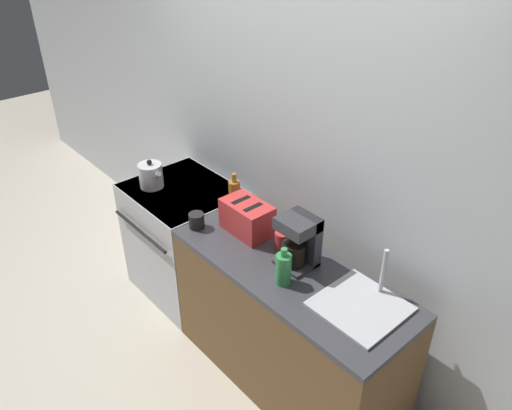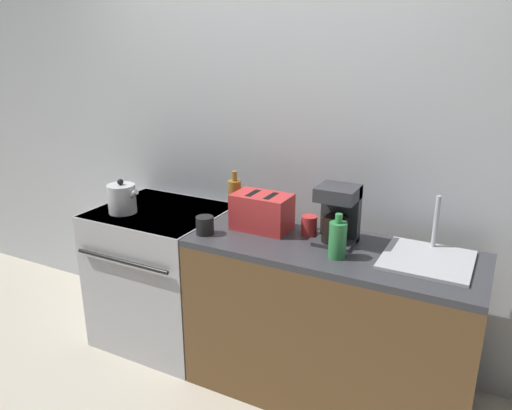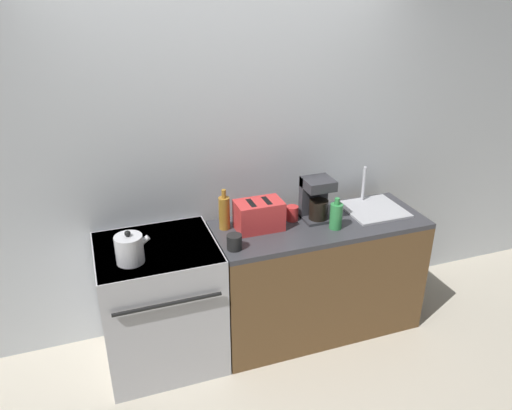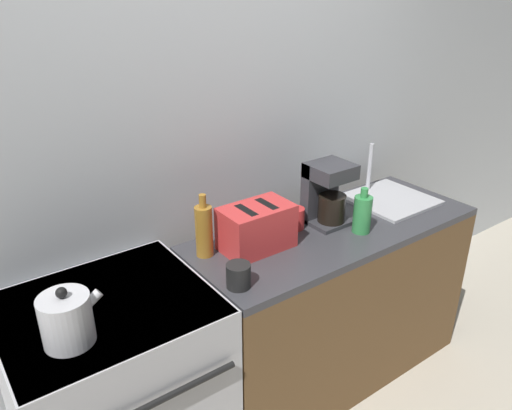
{
  "view_description": "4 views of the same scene",
  "coord_description": "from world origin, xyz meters",
  "px_view_note": "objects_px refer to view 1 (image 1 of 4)",
  "views": [
    {
      "loc": [
        2.04,
        -1.28,
        2.65
      ],
      "look_at": [
        0.16,
        0.36,
        1.1
      ],
      "focal_mm": 35.0,
      "sensor_mm": 36.0,
      "label": 1
    },
    {
      "loc": [
        1.27,
        -1.96,
        1.9
      ],
      "look_at": [
        0.08,
        0.31,
        1.04
      ],
      "focal_mm": 35.0,
      "sensor_mm": 36.0,
      "label": 2
    },
    {
      "loc": [
        -0.93,
        -2.48,
        2.47
      ],
      "look_at": [
        0.07,
        0.33,
        1.08
      ],
      "focal_mm": 35.0,
      "sensor_mm": 36.0,
      "label": 3
    },
    {
      "loc": [
        -1.05,
        -1.23,
        1.99
      ],
      "look_at": [
        0.09,
        0.35,
        1.1
      ],
      "focal_mm": 35.0,
      "sensor_mm": 36.0,
      "label": 4
    }
  ],
  "objects_px": {
    "toaster": "(247,217)",
    "cup_red": "(282,240)",
    "bottle_green": "(283,268)",
    "coffee_maker": "(300,240)",
    "stove": "(186,239)",
    "kettle": "(151,175)",
    "cup_black": "(197,221)",
    "bottle_amber": "(235,196)"
  },
  "relations": [
    {
      "from": "toaster",
      "to": "cup_red",
      "type": "bearing_deg",
      "value": 9.25
    },
    {
      "from": "cup_black",
      "to": "kettle",
      "type": "bearing_deg",
      "value": 174.48
    },
    {
      "from": "stove",
      "to": "bottle_green",
      "type": "height_order",
      "value": "bottle_green"
    },
    {
      "from": "kettle",
      "to": "bottle_amber",
      "type": "relative_size",
      "value": 0.74
    },
    {
      "from": "bottle_amber",
      "to": "cup_black",
      "type": "relative_size",
      "value": 2.91
    },
    {
      "from": "bottle_amber",
      "to": "stove",
      "type": "bearing_deg",
      "value": -168.98
    },
    {
      "from": "cup_black",
      "to": "bottle_green",
      "type": "bearing_deg",
      "value": 3.22
    },
    {
      "from": "bottle_green",
      "to": "cup_red",
      "type": "xyz_separation_m",
      "value": [
        -0.23,
        0.21,
        -0.04
      ]
    },
    {
      "from": "kettle",
      "to": "stove",
      "type": "bearing_deg",
      "value": 38.73
    },
    {
      "from": "toaster",
      "to": "kettle",
      "type": "bearing_deg",
      "value": -170.41
    },
    {
      "from": "kettle",
      "to": "coffee_maker",
      "type": "relative_size",
      "value": 0.69
    },
    {
      "from": "toaster",
      "to": "coffee_maker",
      "type": "xyz_separation_m",
      "value": [
        0.43,
        0.02,
        0.06
      ]
    },
    {
      "from": "coffee_maker",
      "to": "cup_black",
      "type": "distance_m",
      "value": 0.71
    },
    {
      "from": "kettle",
      "to": "toaster",
      "type": "height_order",
      "value": "kettle"
    },
    {
      "from": "toaster",
      "to": "cup_red",
      "type": "relative_size",
      "value": 3.01
    },
    {
      "from": "bottle_green",
      "to": "cup_red",
      "type": "bearing_deg",
      "value": 137.48
    },
    {
      "from": "coffee_maker",
      "to": "cup_red",
      "type": "height_order",
      "value": "coffee_maker"
    },
    {
      "from": "bottle_amber",
      "to": "cup_red",
      "type": "xyz_separation_m",
      "value": [
        0.48,
        -0.04,
        -0.07
      ]
    },
    {
      "from": "bottle_green",
      "to": "coffee_maker",
      "type": "bearing_deg",
      "value": 109.04
    },
    {
      "from": "coffee_maker",
      "to": "stove",
      "type": "bearing_deg",
      "value": -178.56
    },
    {
      "from": "toaster",
      "to": "bottle_green",
      "type": "height_order",
      "value": "bottle_green"
    },
    {
      "from": "cup_red",
      "to": "kettle",
      "type": "bearing_deg",
      "value": -170.49
    },
    {
      "from": "coffee_maker",
      "to": "bottle_amber",
      "type": "xyz_separation_m",
      "value": [
        -0.65,
        0.07,
        -0.04
      ]
    },
    {
      "from": "bottle_green",
      "to": "cup_red",
      "type": "distance_m",
      "value": 0.31
    },
    {
      "from": "cup_red",
      "to": "toaster",
      "type": "bearing_deg",
      "value": -170.75
    },
    {
      "from": "toaster",
      "to": "cup_red",
      "type": "distance_m",
      "value": 0.27
    },
    {
      "from": "coffee_maker",
      "to": "cup_red",
      "type": "bearing_deg",
      "value": 170.5
    },
    {
      "from": "coffee_maker",
      "to": "cup_red",
      "type": "xyz_separation_m",
      "value": [
        -0.17,
        0.03,
        -0.11
      ]
    },
    {
      "from": "coffee_maker",
      "to": "cup_red",
      "type": "relative_size",
      "value": 2.92
    },
    {
      "from": "kettle",
      "to": "cup_red",
      "type": "height_order",
      "value": "kettle"
    },
    {
      "from": "kettle",
      "to": "coffee_maker",
      "type": "distance_m",
      "value": 1.31
    },
    {
      "from": "cup_black",
      "to": "cup_red",
      "type": "bearing_deg",
      "value": 26.57
    },
    {
      "from": "bottle_amber",
      "to": "kettle",
      "type": "bearing_deg",
      "value": -160.71
    },
    {
      "from": "cup_red",
      "to": "cup_black",
      "type": "distance_m",
      "value": 0.56
    },
    {
      "from": "coffee_maker",
      "to": "cup_black",
      "type": "bearing_deg",
      "value": -161.52
    },
    {
      "from": "toaster",
      "to": "coffee_maker",
      "type": "bearing_deg",
      "value": 2.01
    },
    {
      "from": "kettle",
      "to": "cup_red",
      "type": "relative_size",
      "value": 2.02
    },
    {
      "from": "stove",
      "to": "bottle_amber",
      "type": "distance_m",
      "value": 0.74
    },
    {
      "from": "kettle",
      "to": "bottle_amber",
      "type": "height_order",
      "value": "bottle_amber"
    },
    {
      "from": "stove",
      "to": "bottle_amber",
      "type": "bearing_deg",
      "value": 11.02
    },
    {
      "from": "stove",
      "to": "cup_black",
      "type": "xyz_separation_m",
      "value": [
        0.47,
        -0.19,
        0.48
      ]
    },
    {
      "from": "toaster",
      "to": "cup_black",
      "type": "distance_m",
      "value": 0.32
    }
  ]
}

